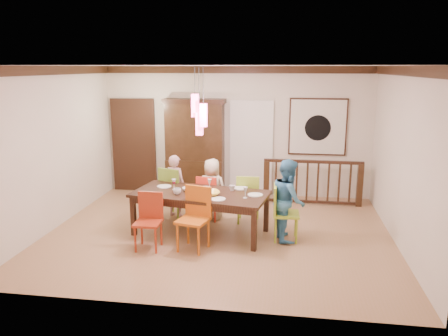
# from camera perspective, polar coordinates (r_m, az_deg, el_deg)

# --- Properties ---
(floor) EXTENTS (6.00, 6.00, 0.00)m
(floor) POSITION_cam_1_polar(r_m,az_deg,el_deg) (7.85, -0.68, -8.45)
(floor) COLOR #A37A4F
(floor) RESTS_ON ground
(ceiling) EXTENTS (6.00, 6.00, 0.00)m
(ceiling) POSITION_cam_1_polar(r_m,az_deg,el_deg) (7.30, -0.74, 13.23)
(ceiling) COLOR white
(ceiling) RESTS_ON wall_back
(wall_back) EXTENTS (6.00, 0.00, 6.00)m
(wall_back) POSITION_cam_1_polar(r_m,az_deg,el_deg) (9.88, 1.59, 4.76)
(wall_back) COLOR beige
(wall_back) RESTS_ON floor
(wall_left) EXTENTS (0.00, 5.00, 5.00)m
(wall_left) POSITION_cam_1_polar(r_m,az_deg,el_deg) (8.44, -21.27, 2.43)
(wall_left) COLOR beige
(wall_left) RESTS_ON floor
(wall_right) EXTENTS (0.00, 5.00, 5.00)m
(wall_right) POSITION_cam_1_polar(r_m,az_deg,el_deg) (7.58, 22.31, 1.20)
(wall_right) COLOR beige
(wall_right) RESTS_ON floor
(crown_molding) EXTENTS (6.00, 5.00, 0.16)m
(crown_molding) POSITION_cam_1_polar(r_m,az_deg,el_deg) (7.30, -0.74, 12.60)
(crown_molding) COLOR black
(crown_molding) RESTS_ON wall_back
(panel_door) EXTENTS (1.04, 0.07, 2.24)m
(panel_door) POSITION_cam_1_polar(r_m,az_deg,el_deg) (10.46, -11.65, 2.73)
(panel_door) COLOR black
(panel_door) RESTS_ON wall_back
(white_doorway) EXTENTS (0.97, 0.05, 2.22)m
(white_doorway) POSITION_cam_1_polar(r_m,az_deg,el_deg) (9.88, 3.57, 2.38)
(white_doorway) COLOR silver
(white_doorway) RESTS_ON wall_back
(painting) EXTENTS (1.25, 0.06, 1.25)m
(painting) POSITION_cam_1_polar(r_m,az_deg,el_deg) (9.78, 12.14, 5.27)
(painting) COLOR black
(painting) RESTS_ON wall_back
(pendant_cluster) EXTENTS (0.27, 0.21, 1.14)m
(pendant_cluster) POSITION_cam_1_polar(r_m,az_deg,el_deg) (7.34, -3.24, 7.00)
(pendant_cluster) COLOR #E9467C
(pendant_cluster) RESTS_ON ceiling
(dining_table) EXTENTS (2.47, 1.43, 0.75)m
(dining_table) POSITION_cam_1_polar(r_m,az_deg,el_deg) (7.63, -3.10, -3.76)
(dining_table) COLOR black
(dining_table) RESTS_ON floor
(chair_far_left) EXTENTS (0.58, 0.58, 1.00)m
(chair_far_left) POSITION_cam_1_polar(r_m,az_deg,el_deg) (8.58, -6.44, -2.62)
(chair_far_left) COLOR #7AA731
(chair_far_left) RESTS_ON floor
(chair_far_mid) EXTENTS (0.44, 0.44, 0.88)m
(chair_far_mid) POSITION_cam_1_polar(r_m,az_deg,el_deg) (8.38, -1.97, -3.40)
(chair_far_mid) COLOR red
(chair_far_mid) RESTS_ON floor
(chair_far_right) EXTENTS (0.42, 0.42, 0.93)m
(chair_far_right) POSITION_cam_1_polar(r_m,az_deg,el_deg) (8.23, 3.21, -3.50)
(chair_far_right) COLOR #92B62E
(chair_far_right) RESTS_ON floor
(chair_near_left) EXTENTS (0.42, 0.42, 0.91)m
(chair_near_left) POSITION_cam_1_polar(r_m,az_deg,el_deg) (7.12, -9.93, -6.48)
(chair_near_left) COLOR #992D14
(chair_near_left) RESTS_ON floor
(chair_near_mid) EXTENTS (0.56, 0.56, 1.01)m
(chair_near_mid) POSITION_cam_1_polar(r_m,az_deg,el_deg) (6.99, -4.09, -6.18)
(chair_near_mid) COLOR #C15B12
(chair_near_mid) RESTS_ON floor
(chair_end_right) EXTENTS (0.44, 0.44, 0.95)m
(chair_end_right) POSITION_cam_1_polar(r_m,az_deg,el_deg) (7.45, 8.14, -5.35)
(chair_end_right) COLOR #9FBF29
(chair_end_right) RESTS_ON floor
(china_hutch) EXTENTS (1.39, 0.46, 2.19)m
(china_hutch) POSITION_cam_1_polar(r_m,az_deg,el_deg) (9.89, -3.81, 2.69)
(china_hutch) COLOR black
(china_hutch) RESTS_ON floor
(balustrade) EXTENTS (2.08, 0.12, 0.96)m
(balustrade) POSITION_cam_1_polar(r_m,az_deg,el_deg) (9.48, 11.48, -1.73)
(balustrade) COLOR black
(balustrade) RESTS_ON floor
(person_far_left) EXTENTS (0.52, 0.43, 1.23)m
(person_far_left) POSITION_cam_1_polar(r_m,az_deg,el_deg) (8.55, -6.39, -2.35)
(person_far_left) COLOR beige
(person_far_left) RESTS_ON floor
(person_far_mid) EXTENTS (0.64, 0.48, 1.19)m
(person_far_mid) POSITION_cam_1_polar(r_m,az_deg,el_deg) (8.39, -1.59, -2.76)
(person_far_mid) COLOR beige
(person_far_mid) RESTS_ON floor
(person_end_right) EXTENTS (0.64, 0.76, 1.39)m
(person_end_right) POSITION_cam_1_polar(r_m,az_deg,el_deg) (7.45, 8.39, -4.13)
(person_end_right) COLOR teal
(person_end_right) RESTS_ON floor
(serving_bowl) EXTENTS (0.43, 0.43, 0.08)m
(serving_bowl) POSITION_cam_1_polar(r_m,az_deg,el_deg) (7.41, -1.84, -3.32)
(serving_bowl) COLOR yellow
(serving_bowl) RESTS_ON dining_table
(small_bowl) EXTENTS (0.24, 0.24, 0.06)m
(small_bowl) POSITION_cam_1_polar(r_m,az_deg,el_deg) (7.70, -4.72, -2.78)
(small_bowl) COLOR white
(small_bowl) RESTS_ON dining_table
(cup_left) EXTENTS (0.14, 0.14, 0.11)m
(cup_left) POSITION_cam_1_polar(r_m,az_deg,el_deg) (7.51, -6.14, -3.05)
(cup_left) COLOR silver
(cup_left) RESTS_ON dining_table
(cup_right) EXTENTS (0.11, 0.11, 0.10)m
(cup_right) POSITION_cam_1_polar(r_m,az_deg,el_deg) (7.69, 1.05, -2.63)
(cup_right) COLOR silver
(cup_right) RESTS_ON dining_table
(plate_far_left) EXTENTS (0.26, 0.26, 0.01)m
(plate_far_left) POSITION_cam_1_polar(r_m,az_deg,el_deg) (8.02, -7.83, -2.40)
(plate_far_left) COLOR white
(plate_far_left) RESTS_ON dining_table
(plate_far_mid) EXTENTS (0.26, 0.26, 0.01)m
(plate_far_mid) POSITION_cam_1_polar(r_m,az_deg,el_deg) (7.84, -2.62, -2.65)
(plate_far_mid) COLOR white
(plate_far_mid) RESTS_ON dining_table
(plate_far_right) EXTENTS (0.26, 0.26, 0.01)m
(plate_far_right) POSITION_cam_1_polar(r_m,az_deg,el_deg) (7.84, 2.13, -2.64)
(plate_far_right) COLOR white
(plate_far_right) RESTS_ON dining_table
(plate_near_left) EXTENTS (0.26, 0.26, 0.01)m
(plate_near_left) POSITION_cam_1_polar(r_m,az_deg,el_deg) (7.45, -9.11, -3.65)
(plate_near_left) COLOR white
(plate_near_left) RESTS_ON dining_table
(plate_near_mid) EXTENTS (0.26, 0.26, 0.01)m
(plate_near_mid) POSITION_cam_1_polar(r_m,az_deg,el_deg) (7.20, -0.82, -4.08)
(plate_near_mid) COLOR white
(plate_near_mid) RESTS_ON dining_table
(plate_end_right) EXTENTS (0.26, 0.26, 0.01)m
(plate_end_right) POSITION_cam_1_polar(r_m,az_deg,el_deg) (7.45, 4.11, -3.52)
(plate_end_right) COLOR white
(plate_end_right) RESTS_ON dining_table
(wine_glass_a) EXTENTS (0.08, 0.08, 0.19)m
(wine_glass_a) POSITION_cam_1_polar(r_m,az_deg,el_deg) (7.81, -6.56, -2.13)
(wine_glass_a) COLOR #590C19
(wine_glass_a) RESTS_ON dining_table
(wine_glass_b) EXTENTS (0.08, 0.08, 0.19)m
(wine_glass_b) POSITION_cam_1_polar(r_m,az_deg,el_deg) (7.75, -1.89, -2.15)
(wine_glass_b) COLOR silver
(wine_glass_b) RESTS_ON dining_table
(wine_glass_c) EXTENTS (0.08, 0.08, 0.19)m
(wine_glass_c) POSITION_cam_1_polar(r_m,az_deg,el_deg) (7.37, -4.22, -3.00)
(wine_glass_c) COLOR #590C19
(wine_glass_c) RESTS_ON dining_table
(wine_glass_d) EXTENTS (0.08, 0.08, 0.19)m
(wine_glass_d) POSITION_cam_1_polar(r_m,az_deg,el_deg) (7.26, 2.80, -3.22)
(wine_glass_d) COLOR silver
(wine_glass_d) RESTS_ON dining_table
(napkin) EXTENTS (0.18, 0.14, 0.01)m
(napkin) POSITION_cam_1_polar(r_m,az_deg,el_deg) (7.29, -4.14, -3.89)
(napkin) COLOR #D83359
(napkin) RESTS_ON dining_table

